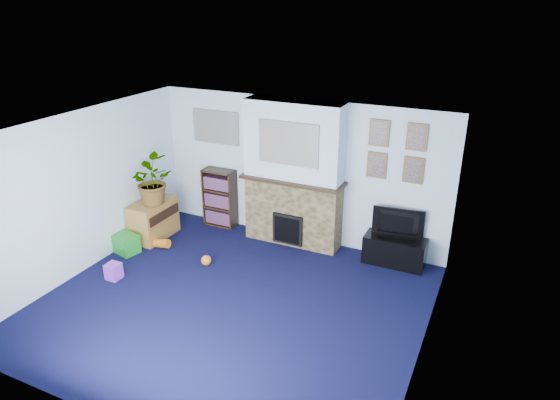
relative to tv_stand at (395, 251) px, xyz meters
The scene contains 26 objects.
floor 2.68m from the tv_stand, 130.47° to the right, with size 5.00×4.50×0.01m, color black.
ceiling 3.44m from the tv_stand, 130.47° to the right, with size 5.00×4.50×0.01m, color white.
wall_back 2.00m from the tv_stand, behind, with size 5.00×0.04×2.40m, color silver.
wall_front 4.72m from the tv_stand, 112.03° to the right, with size 5.00×0.04×2.40m, color silver.
wall_left 4.79m from the tv_stand, 154.37° to the right, with size 0.04×4.50×2.40m, color silver.
wall_right 2.38m from the tv_stand, 69.28° to the right, with size 0.04×4.50×2.40m, color silver.
chimney_breast 1.98m from the tv_stand, behind, with size 1.72×0.50×2.40m.
collage_main 2.34m from the tv_stand, behind, with size 1.00×0.03×0.68m, color gray.
collage_left 3.64m from the tv_stand, behind, with size 0.90×0.03×0.58m, color gray.
portrait_tl 1.84m from the tv_stand, 155.16° to the left, with size 0.30×0.03×0.40m, color brown.
portrait_tr 1.79m from the tv_stand, 59.48° to the left, with size 0.30×0.03×0.40m, color brown.
portrait_bl 1.36m from the tv_stand, 155.16° to the left, with size 0.30×0.03×0.40m, color brown.
portrait_br 1.30m from the tv_stand, 59.48° to the left, with size 0.30×0.03×0.40m, color brown.
tv_stand is the anchor object (origin of this frame).
television 0.45m from the tv_stand, 90.00° to the left, with size 0.78×0.10×0.45m, color black.
bookshelf 3.20m from the tv_stand, behind, with size 0.58×0.28×1.05m.
sideboard 4.06m from the tv_stand, 168.11° to the right, with size 0.47×0.84×0.65m, color olive.
potted_plant 4.11m from the tv_stand, 167.27° to the right, with size 0.72×0.62×0.80m, color #26661E.
mantel_clock 2.00m from the tv_stand, behind, with size 0.10×0.06×0.13m, color gold.
mantel_candle 1.77m from the tv_stand, behind, with size 0.05×0.05×0.17m, color #B2BFC6.
mantel_teddy 2.48m from the tv_stand, behind, with size 0.12×0.12×0.12m, color gray.
mantel_can 1.41m from the tv_stand, behind, with size 0.06×0.06×0.12m, color purple.
green_crate 4.30m from the tv_stand, 159.79° to the right, with size 0.38×0.30×0.30m, color #198C26.
toy_ball 2.93m from the tv_stand, 153.86° to the right, with size 0.16×0.16×0.16m, color orange.
toy_block 4.26m from the tv_stand, 148.84° to the right, with size 0.20×0.20×0.24m, color purple.
toy_tube 3.81m from the tv_stand, 163.08° to the right, with size 0.15×0.15×0.33m, color orange.
Camera 1 is at (3.03, -4.90, 3.93)m, focal length 32.00 mm.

